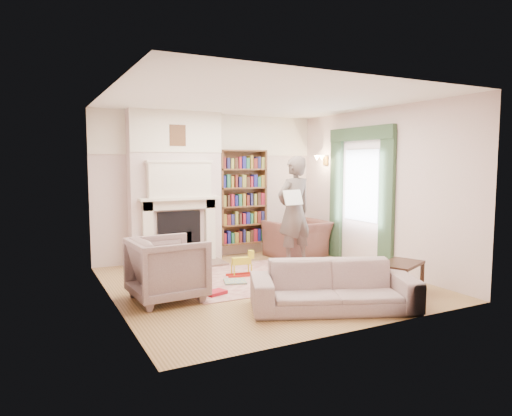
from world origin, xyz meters
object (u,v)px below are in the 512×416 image
man_reading (294,211)px  paraffin_heater (139,253)px  rocking_horse (241,264)px  bookcase (243,197)px  coffee_table (401,278)px  armchair_reading (297,239)px  sofa (333,286)px  armchair_left (167,269)px

man_reading → paraffin_heater: size_ratio=3.60×
paraffin_heater → rocking_horse: 1.94m
bookcase → coffee_table: bearing=-76.7°
man_reading → rocking_horse: man_reading is taller
man_reading → coffee_table: bearing=90.5°
bookcase → armchair_reading: 1.37m
bookcase → paraffin_heater: size_ratio=3.36×
bookcase → man_reading: 1.33m
armchair_reading → coffee_table: (-0.07, -2.87, -0.13)m
sofa → coffee_table: size_ratio=2.96×
coffee_table → rocking_horse: 2.50m
man_reading → coffee_table: (0.38, -2.27, -0.77)m
armchair_left → man_reading: 2.92m
bookcase → paraffin_heater: (-2.14, -0.22, -0.90)m
bookcase → armchair_left: bearing=-134.0°
coffee_table → armchair_reading: bearing=64.6°
bookcase → paraffin_heater: 2.33m
sofa → man_reading: man_reading is taller
paraffin_heater → rocking_horse: bearing=-45.7°
coffee_table → paraffin_heater: 4.44m
bookcase → coffee_table: (0.83, -3.51, -0.95)m
bookcase → sofa: (-0.45, -3.65, -0.87)m
armchair_reading → sofa: 3.30m
armchair_left → bookcase: bearing=-47.8°
man_reading → sofa: bearing=60.4°
sofa → armchair_reading: bearing=88.5°
man_reading → bookcase: bearing=-79.2°
bookcase → armchair_left: size_ratio=1.95×
sofa → man_reading: 2.66m
coffee_table → armchair_left: bearing=134.2°
armchair_reading → sofa: (-1.35, -3.01, -0.05)m
sofa → paraffin_heater: size_ratio=3.77×
sofa → man_reading: (0.90, 2.41, 0.69)m
armchair_left → rocking_horse: size_ratio=1.95×
man_reading → coffee_table: man_reading is taller
bookcase → armchair_reading: (0.90, -0.64, -0.82)m
armchair_reading → coffee_table: 2.88m
bookcase → armchair_reading: bookcase is taller
rocking_horse → sofa: bearing=-73.0°
man_reading → armchair_reading: bearing=-135.9°
sofa → paraffin_heater: 3.82m
sofa → rocking_horse: size_ratio=4.26×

